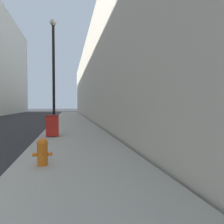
# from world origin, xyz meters

# --- Properties ---
(sidewalk_right) EXTENTS (3.70, 60.00, 0.13)m
(sidewalk_right) POSITION_xyz_m (6.02, 18.00, 0.06)
(sidewalk_right) COLOR #ADA89E
(sidewalk_right) RESTS_ON ground
(building_right_stone) EXTENTS (12.00, 60.00, 10.27)m
(building_right_stone) POSITION_xyz_m (13.97, 26.00, 5.13)
(building_right_stone) COLOR beige
(building_right_stone) RESTS_ON ground
(fire_hydrant) EXTENTS (0.51, 0.40, 0.72)m
(fire_hydrant) POSITION_xyz_m (4.98, 1.88, 0.50)
(fire_hydrant) COLOR orange
(fire_hydrant) RESTS_ON sidewalk_right
(trash_bin) EXTENTS (0.62, 0.66, 1.08)m
(trash_bin) POSITION_xyz_m (4.86, 7.38, 0.68)
(trash_bin) COLOR red
(trash_bin) RESTS_ON sidewalk_right
(lamppost) EXTENTS (0.41, 0.41, 6.74)m
(lamppost) POSITION_xyz_m (4.80, 9.55, 3.93)
(lamppost) COLOR black
(lamppost) RESTS_ON sidewalk_right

